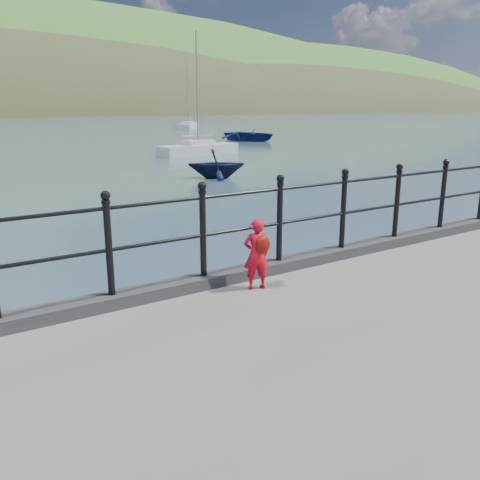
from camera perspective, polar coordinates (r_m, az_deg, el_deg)
ground at (r=7.30m, az=-0.34°, el=-11.41°), size 600.00×600.00×0.00m
kerb at (r=6.77m, az=0.35°, el=-3.70°), size 60.00×0.30×0.15m
railing at (r=6.57m, az=0.36°, el=2.50°), size 18.11×0.11×1.20m
far_shore at (r=249.79m, az=-23.98°, el=7.66°), size 830.00×200.00×156.00m
child at (r=6.28m, az=1.89°, el=-1.51°), size 0.38×0.34×0.90m
launch_blue at (r=49.04m, az=1.14°, el=11.75°), size 5.21×6.38×1.16m
launch_navy at (r=23.44m, az=-2.68°, el=8.56°), size 3.29×3.15×1.34m
sailboat_near at (r=34.78m, az=-4.71°, el=10.03°), size 6.02×2.56×8.08m
sailboat_far at (r=76.63m, az=-5.89°, el=12.61°), size 6.11×6.86×10.22m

